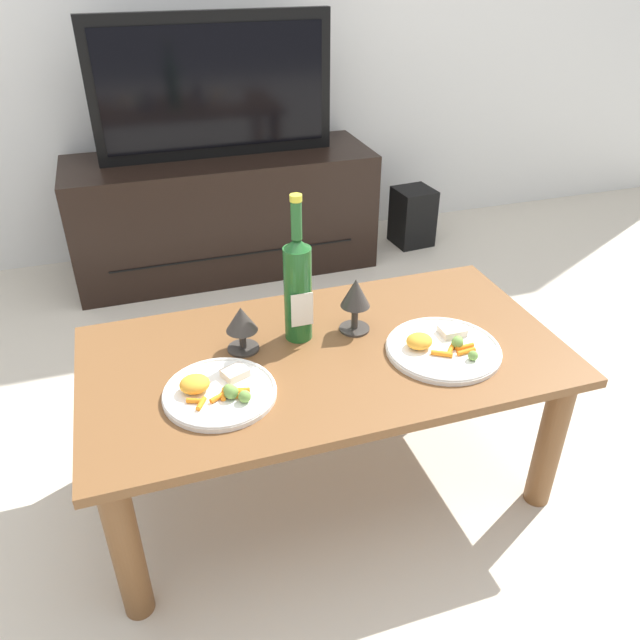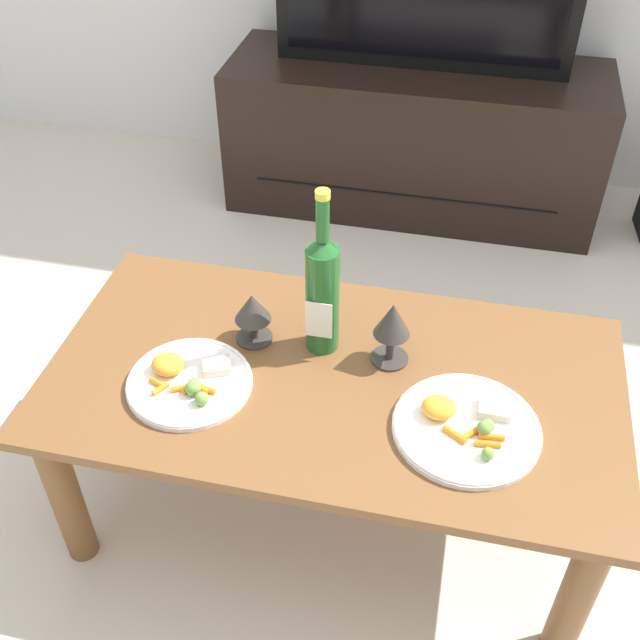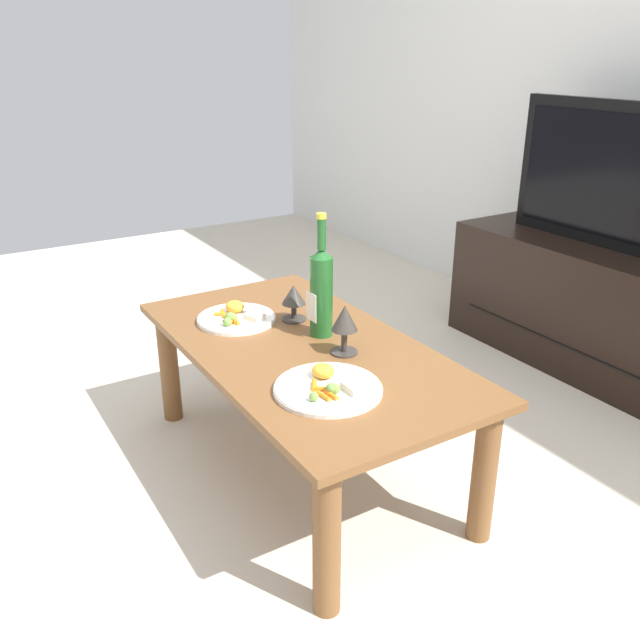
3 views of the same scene
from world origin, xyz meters
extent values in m
plane|color=beige|center=(0.00, 0.00, 0.00)|extent=(6.40, 6.40, 0.00)
cube|color=brown|center=(0.00, 0.00, 0.44)|extent=(1.23, 0.65, 0.03)
cylinder|color=brown|center=(-0.55, -0.26, 0.21)|extent=(0.07, 0.07, 0.43)
cylinder|color=brown|center=(0.55, -0.26, 0.21)|extent=(0.07, 0.07, 0.43)
cylinder|color=brown|center=(-0.55, 0.26, 0.21)|extent=(0.07, 0.07, 0.43)
cylinder|color=brown|center=(0.55, 0.26, 0.21)|extent=(0.07, 0.07, 0.43)
cube|color=black|center=(0.00, 1.48, 0.27)|extent=(1.36, 0.47, 0.54)
cube|color=black|center=(0.00, 1.24, 0.16)|extent=(1.09, 0.01, 0.01)
cylinder|color=#1E5923|center=(-0.04, 0.09, 0.58)|extent=(0.07, 0.07, 0.26)
cone|color=#1E5923|center=(-0.04, 0.09, 0.73)|extent=(0.07, 0.07, 0.03)
cylinder|color=#1E5923|center=(-0.04, 0.09, 0.79)|extent=(0.03, 0.03, 0.10)
cylinder|color=yellow|center=(-0.04, 0.09, 0.84)|extent=(0.03, 0.03, 0.02)
cube|color=silver|center=(-0.04, 0.05, 0.56)|extent=(0.06, 0.00, 0.09)
cylinder|color=#38332D|center=(-0.20, 0.08, 0.46)|extent=(0.08, 0.08, 0.01)
cylinder|color=#38332D|center=(-0.20, 0.08, 0.49)|extent=(0.02, 0.02, 0.05)
cone|color=#38332D|center=(-0.20, 0.08, 0.55)|extent=(0.08, 0.08, 0.07)
cylinder|color=#38332D|center=(0.11, 0.08, 0.46)|extent=(0.08, 0.08, 0.01)
cylinder|color=#38332D|center=(0.11, 0.08, 0.49)|extent=(0.02, 0.02, 0.07)
cone|color=#38332D|center=(0.11, 0.08, 0.57)|extent=(0.08, 0.08, 0.08)
cylinder|color=white|center=(-0.29, -0.09, 0.46)|extent=(0.27, 0.27, 0.01)
torus|color=white|center=(-0.29, -0.09, 0.47)|extent=(0.26, 0.26, 0.01)
ellipsoid|color=orange|center=(-0.34, -0.07, 0.49)|extent=(0.07, 0.06, 0.04)
cube|color=beige|center=(-0.24, -0.05, 0.48)|extent=(0.07, 0.07, 0.02)
cylinder|color=orange|center=(-0.25, -0.13, 0.47)|extent=(0.04, 0.03, 0.01)
cylinder|color=orange|center=(-0.24, -0.11, 0.47)|extent=(0.04, 0.02, 0.01)
cylinder|color=orange|center=(-0.26, -0.11, 0.47)|extent=(0.04, 0.02, 0.01)
cylinder|color=orange|center=(-0.28, -0.11, 0.47)|extent=(0.02, 0.04, 0.01)
cylinder|color=orange|center=(-0.30, -0.12, 0.47)|extent=(0.04, 0.03, 0.01)
cylinder|color=orange|center=(-0.34, -0.13, 0.47)|extent=(0.03, 0.04, 0.01)
cylinder|color=orange|center=(-0.35, -0.12, 0.47)|extent=(0.04, 0.03, 0.01)
sphere|color=olive|center=(-0.27, -0.13, 0.48)|extent=(0.03, 0.03, 0.03)
sphere|color=olive|center=(-0.24, -0.15, 0.48)|extent=(0.03, 0.03, 0.03)
sphere|color=olive|center=(-0.27, -0.11, 0.48)|extent=(0.03, 0.03, 0.03)
cylinder|color=white|center=(0.29, -0.09, 0.46)|extent=(0.30, 0.30, 0.01)
torus|color=white|center=(0.29, -0.09, 0.47)|extent=(0.29, 0.29, 0.01)
ellipsoid|color=orange|center=(0.23, -0.07, 0.48)|extent=(0.07, 0.06, 0.04)
cube|color=beige|center=(0.34, -0.04, 0.48)|extent=(0.07, 0.05, 0.02)
cylinder|color=orange|center=(0.33, -0.13, 0.47)|extent=(0.05, 0.02, 0.01)
cylinder|color=orange|center=(0.34, -0.11, 0.47)|extent=(0.05, 0.02, 0.01)
cylinder|color=orange|center=(0.30, -0.11, 0.47)|extent=(0.04, 0.05, 0.01)
cylinder|color=orange|center=(0.27, -0.12, 0.47)|extent=(0.05, 0.03, 0.01)
cylinder|color=orange|center=(0.27, -0.13, 0.47)|extent=(0.05, 0.04, 0.01)
sphere|color=olive|center=(0.33, -0.10, 0.48)|extent=(0.03, 0.03, 0.03)
sphere|color=olive|center=(0.32, -0.10, 0.48)|extent=(0.03, 0.03, 0.03)
sphere|color=olive|center=(0.33, -0.16, 0.48)|extent=(0.03, 0.03, 0.03)
camera|label=1|loc=(-0.42, -1.26, 1.37)|focal=35.01mm
camera|label=2|loc=(0.22, -1.13, 1.61)|focal=42.61mm
camera|label=3|loc=(1.63, -0.94, 1.32)|focal=37.40mm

